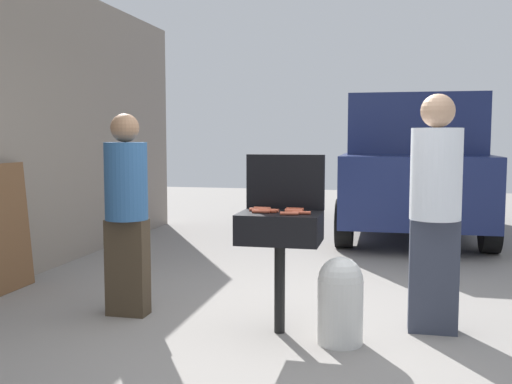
{
  "coord_description": "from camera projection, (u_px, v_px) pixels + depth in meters",
  "views": [
    {
      "loc": [
        0.62,
        -4.31,
        1.45
      ],
      "look_at": [
        -0.45,
        0.44,
        1.0
      ],
      "focal_mm": 41.8,
      "sensor_mm": 36.0,
      "label": 1
    }
  ],
  "objects": [
    {
      "name": "ground_plane",
      "position": [
        302.0,
        331.0,
        4.46
      ],
      "size": [
        24.0,
        24.0,
        0.0
      ],
      "primitive_type": "plane",
      "color": "gray"
    },
    {
      "name": "house_wall_side",
      "position": [
        9.0,
        124.0,
        5.97
      ],
      "size": [
        0.24,
        8.0,
        3.17
      ],
      "primitive_type": "cube",
      "color": "gray",
      "rests_on": "ground"
    },
    {
      "name": "bbq_grill",
      "position": [
        280.0,
        232.0,
        4.37
      ],
      "size": [
        0.6,
        0.44,
        0.9
      ],
      "color": "black",
      "rests_on": "ground"
    },
    {
      "name": "grill_lid_open",
      "position": [
        285.0,
        182.0,
        4.55
      ],
      "size": [
        0.6,
        0.05,
        0.42
      ],
      "primitive_type": "cube",
      "color": "black",
      "rests_on": "bbq_grill"
    },
    {
      "name": "hot_dog_0",
      "position": [
        267.0,
        211.0,
        4.35
      ],
      "size": [
        0.13,
        0.03,
        0.03
      ],
      "primitive_type": "cylinder",
      "rotation": [
        0.0,
        1.57,
        -0.07
      ],
      "color": "#AD4228",
      "rests_on": "bbq_grill"
    },
    {
      "name": "hot_dog_1",
      "position": [
        294.0,
        212.0,
        4.31
      ],
      "size": [
        0.13,
        0.03,
        0.03
      ],
      "primitive_type": "cylinder",
      "rotation": [
        0.0,
        1.57,
        0.01
      ],
      "color": "#AD4228",
      "rests_on": "bbq_grill"
    },
    {
      "name": "hot_dog_2",
      "position": [
        295.0,
        209.0,
        4.45
      ],
      "size": [
        0.13,
        0.03,
        0.03
      ],
      "primitive_type": "cylinder",
      "rotation": [
        0.0,
        1.57,
        -0.04
      ],
      "color": "#AD4228",
      "rests_on": "bbq_grill"
    },
    {
      "name": "hot_dog_3",
      "position": [
        261.0,
        211.0,
        4.33
      ],
      "size": [
        0.13,
        0.03,
        0.03
      ],
      "primitive_type": "cylinder",
      "rotation": [
        0.0,
        1.57,
        0.06
      ],
      "color": "#B74C33",
      "rests_on": "bbq_grill"
    },
    {
      "name": "hot_dog_4",
      "position": [
        294.0,
        211.0,
        4.37
      ],
      "size": [
        0.13,
        0.04,
        0.03
      ],
      "primitive_type": "cylinder",
      "rotation": [
        0.0,
        1.57,
        -0.1
      ],
      "color": "#C6593D",
      "rests_on": "bbq_grill"
    },
    {
      "name": "hot_dog_5",
      "position": [
        258.0,
        210.0,
        4.44
      ],
      "size": [
        0.13,
        0.04,
        0.03
      ],
      "primitive_type": "cylinder",
      "rotation": [
        0.0,
        1.57,
        0.08
      ],
      "color": "#C6593D",
      "rests_on": "bbq_grill"
    },
    {
      "name": "hot_dog_6",
      "position": [
        270.0,
        210.0,
        4.39
      ],
      "size": [
        0.13,
        0.04,
        0.03
      ],
      "primitive_type": "cylinder",
      "rotation": [
        0.0,
        1.57,
        -0.08
      ],
      "color": "#C6593D",
      "rests_on": "bbq_grill"
    },
    {
      "name": "hot_dog_7",
      "position": [
        289.0,
        213.0,
        4.22
      ],
      "size": [
        0.13,
        0.04,
        0.03
      ],
      "primitive_type": "cylinder",
      "rotation": [
        0.0,
        1.57,
        0.08
      ],
      "color": "#C6593D",
      "rests_on": "bbq_grill"
    },
    {
      "name": "hot_dog_8",
      "position": [
        302.0,
        213.0,
        4.25
      ],
      "size": [
        0.13,
        0.04,
        0.03
      ],
      "primitive_type": "cylinder",
      "rotation": [
        0.0,
        1.57,
        0.12
      ],
      "color": "#B74C33",
      "rests_on": "bbq_grill"
    },
    {
      "name": "hot_dog_9",
      "position": [
        262.0,
        209.0,
        4.51
      ],
      "size": [
        0.13,
        0.04,
        0.03
      ],
      "primitive_type": "cylinder",
      "rotation": [
        0.0,
        1.57,
        -0.08
      ],
      "color": "#C6593D",
      "rests_on": "bbq_grill"
    },
    {
      "name": "propane_tank",
      "position": [
        340.0,
        299.0,
        4.17
      ],
      "size": [
        0.32,
        0.32,
        0.62
      ],
      "color": "silver",
      "rests_on": "ground"
    },
    {
      "name": "person_left",
      "position": [
        127.0,
        207.0,
        4.8
      ],
      "size": [
        0.34,
        0.34,
        1.64
      ],
      "rotation": [
        0.0,
        0.0,
        -0.06
      ],
      "color": "#3F3323",
      "rests_on": "ground"
    },
    {
      "name": "person_right",
      "position": [
        435.0,
        204.0,
        4.37
      ],
      "size": [
        0.37,
        0.37,
        1.76
      ],
      "rotation": [
        0.0,
        0.0,
        3.08
      ],
      "color": "#333847",
      "rests_on": "ground"
    },
    {
      "name": "parked_minivan",
      "position": [
        412.0,
        165.0,
        8.99
      ],
      "size": [
        2.05,
        4.41,
        2.02
      ],
      "rotation": [
        0.0,
        0.0,
        3.15
      ],
      "color": "navy",
      "rests_on": "ground"
    }
  ]
}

